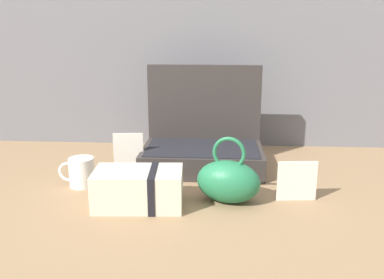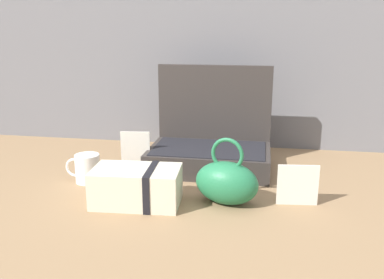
# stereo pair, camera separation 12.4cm
# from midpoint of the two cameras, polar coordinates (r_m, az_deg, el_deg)

# --- Properties ---
(ground_plane) EXTENTS (6.00, 6.00, 0.00)m
(ground_plane) POSITION_cam_midpoint_polar(r_m,az_deg,el_deg) (1.32, 1.92, -7.27)
(ground_plane) COLOR #8C6D4C
(open_suitcase) EXTENTS (0.43, 0.29, 0.36)m
(open_suitcase) POSITION_cam_midpoint_polar(r_m,az_deg,el_deg) (1.53, 4.89, -0.81)
(open_suitcase) COLOR #332D2B
(open_suitcase) RESTS_ON ground_plane
(teal_pouch_handbag) EXTENTS (0.21, 0.16, 0.20)m
(teal_pouch_handbag) POSITION_cam_midpoint_polar(r_m,az_deg,el_deg) (1.23, 7.69, -5.84)
(teal_pouch_handbag) COLOR #237247
(teal_pouch_handbag) RESTS_ON ground_plane
(cream_toiletry_bag) EXTENTS (0.26, 0.16, 0.11)m
(cream_toiletry_bag) POSITION_cam_midpoint_polar(r_m,az_deg,el_deg) (1.22, -4.58, -6.47)
(cream_toiletry_bag) COLOR beige
(cream_toiletry_bag) RESTS_ON ground_plane
(coffee_mug) EXTENTS (0.12, 0.08, 0.09)m
(coffee_mug) POSITION_cam_midpoint_polar(r_m,az_deg,el_deg) (1.42, -11.81, -3.92)
(coffee_mug) COLOR white
(coffee_mug) RESTS_ON ground_plane
(info_card_left) EXTENTS (0.12, 0.02, 0.12)m
(info_card_left) POSITION_cam_midpoint_polar(r_m,az_deg,el_deg) (1.26, 17.06, -6.05)
(info_card_left) COLOR silver
(info_card_left) RESTS_ON ground_plane
(poster_card_right) EXTENTS (0.10, 0.02, 0.15)m
(poster_card_right) POSITION_cam_midpoint_polar(r_m,az_deg,el_deg) (1.49, -5.40, -1.70)
(poster_card_right) COLOR silver
(poster_card_right) RESTS_ON ground_plane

